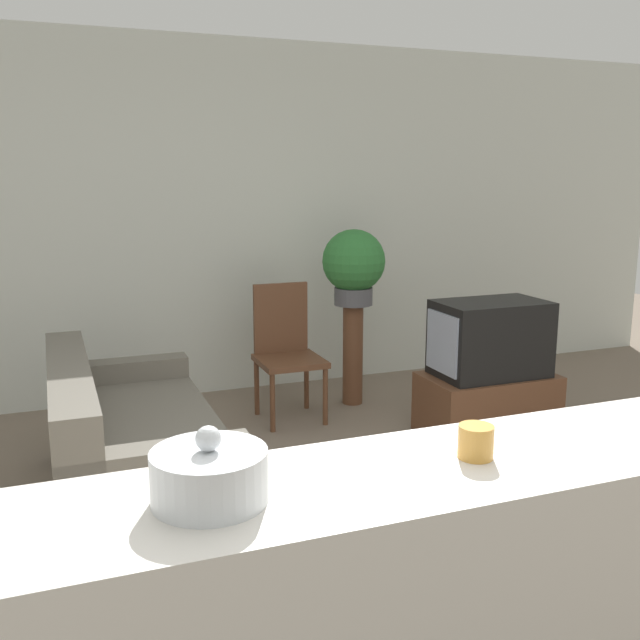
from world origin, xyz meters
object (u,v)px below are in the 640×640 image
Objects in this scene: couch at (130,452)px; wooden_chair at (286,346)px; decorative_bowl at (209,475)px; television at (490,338)px; potted_plant at (354,264)px.

wooden_chair is at bearing 40.97° from couch.
television is at bearing 45.97° from decorative_bowl.
potted_plant reaches higher than television.
wooden_chair is at bearing 69.18° from decorative_bowl.
potted_plant is at bearing 32.99° from couch.
couch is 2.31× the size of television.
couch is 6.88× the size of decorative_bowl.
decorative_bowl is at bearing -118.09° from potted_plant.
decorative_bowl reaches higher than television.
decorative_bowl reaches higher than couch.
wooden_chair is 1.70× the size of potted_plant.
television is 1.28× the size of potted_plant.
couch is 1.60m from wooden_chair.
potted_plant is (0.56, 0.10, 0.55)m from wooden_chair.
decorative_bowl is (-1.25, -3.30, 0.59)m from wooden_chair.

